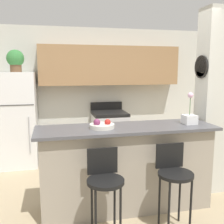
{
  "coord_description": "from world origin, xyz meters",
  "views": [
    {
      "loc": [
        -0.88,
        -2.98,
        1.74
      ],
      "look_at": [
        0.0,
        0.8,
        1.1
      ],
      "focal_mm": 42.0,
      "sensor_mm": 36.0,
      "label": 1
    }
  ],
  "objects": [
    {
      "name": "stove_range",
      "position": [
        0.22,
        1.96,
        0.46
      ],
      "size": [
        0.66,
        0.66,
        1.07
      ],
      "color": "silver",
      "rests_on": "ground_plane"
    },
    {
      "name": "refrigerator",
      "position": [
        -1.47,
        1.92,
        0.84
      ],
      "size": [
        0.63,
        0.72,
        1.69
      ],
      "color": "white",
      "rests_on": "ground_plane"
    },
    {
      "name": "pillar_right",
      "position": [
        1.3,
        0.24,
        1.28
      ],
      "size": [
        0.38,
        0.32,
        2.55
      ],
      "color": "silver",
      "rests_on": "ground_plane"
    },
    {
      "name": "bar_stool_right",
      "position": [
        0.38,
        -0.52,
        0.62
      ],
      "size": [
        0.38,
        0.38,
        0.93
      ],
      "color": "black",
      "rests_on": "ground_plane"
    },
    {
      "name": "wall_back",
      "position": [
        0.12,
        2.24,
        1.51
      ],
      "size": [
        5.6,
        0.38,
        2.55
      ],
      "color": "silver",
      "rests_on": "ground_plane"
    },
    {
      "name": "ground_plane",
      "position": [
        0.0,
        0.0,
        0.0
      ],
      "size": [
        14.0,
        14.0,
        0.0
      ],
      "primitive_type": "plane",
      "color": "tan"
    },
    {
      "name": "fruit_bowl",
      "position": [
        -0.31,
        -0.02,
        1.08
      ],
      "size": [
        0.29,
        0.29,
        0.12
      ],
      "color": "silver",
      "rests_on": "counter_bar"
    },
    {
      "name": "trash_bin",
      "position": [
        -0.94,
        1.67,
        0.19
      ],
      "size": [
        0.28,
        0.28,
        0.38
      ],
      "color": "#59595B",
      "rests_on": "ground_plane"
    },
    {
      "name": "potted_plant_on_fridge",
      "position": [
        -1.47,
        1.92,
        1.9
      ],
      "size": [
        0.3,
        0.3,
        0.39
      ],
      "color": "brown",
      "rests_on": "refrigerator"
    },
    {
      "name": "orchid_vase",
      "position": [
        0.82,
        -0.02,
        1.14
      ],
      "size": [
        0.16,
        0.16,
        0.4
      ],
      "color": "white",
      "rests_on": "counter_bar"
    },
    {
      "name": "counter_bar",
      "position": [
        0.0,
        0.0,
        0.53
      ],
      "size": [
        2.19,
        0.64,
        1.05
      ],
      "color": "gray",
      "rests_on": "ground_plane"
    },
    {
      "name": "bar_stool_left",
      "position": [
        -0.38,
        -0.52,
        0.62
      ],
      "size": [
        0.38,
        0.38,
        0.93
      ],
      "color": "black",
      "rests_on": "ground_plane"
    }
  ]
}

